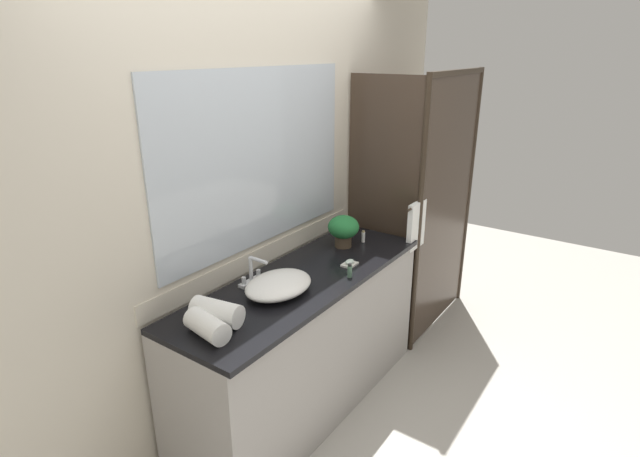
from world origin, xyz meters
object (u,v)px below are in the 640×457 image
(soap_dish, at_px, (350,263))
(rolled_towel_near_edge, at_px, (207,326))
(sink_basin, at_px, (279,285))
(rolled_towel_middle, at_px, (217,312))
(potted_plant, at_px, (343,229))
(faucet, at_px, (252,274))
(amenity_bottle_lotion, at_px, (363,237))
(amenity_bottle_body_wash, at_px, (350,271))

(soap_dish, xyz_separation_m, rolled_towel_near_edge, (-1.04, 0.11, 0.04))
(sink_basin, bearing_deg, rolled_towel_middle, 174.39)
(potted_plant, bearing_deg, sink_basin, -174.69)
(faucet, relative_size, amenity_bottle_lotion, 2.10)
(amenity_bottle_body_wash, height_order, amenity_bottle_lotion, amenity_bottle_body_wash)
(amenity_bottle_lotion, relative_size, rolled_towel_near_edge, 0.35)
(sink_basin, distance_m, potted_plant, 0.76)
(faucet, distance_m, soap_dish, 0.61)
(amenity_bottle_body_wash, distance_m, rolled_towel_middle, 0.83)
(sink_basin, relative_size, amenity_bottle_lotion, 5.06)
(sink_basin, height_order, rolled_towel_near_edge, rolled_towel_near_edge)
(amenity_bottle_lotion, bearing_deg, rolled_towel_near_edge, -179.45)
(amenity_bottle_lotion, height_order, rolled_towel_middle, rolled_towel_middle)
(sink_basin, height_order, amenity_bottle_lotion, sink_basin)
(sink_basin, height_order, amenity_bottle_body_wash, sink_basin)
(faucet, height_order, rolled_towel_middle, faucet)
(sink_basin, xyz_separation_m, rolled_towel_near_edge, (-0.52, -0.01, 0.01))
(amenity_bottle_body_wash, bearing_deg, amenity_bottle_lotion, 22.39)
(sink_basin, relative_size, potted_plant, 1.92)
(faucet, xyz_separation_m, potted_plant, (0.75, -0.12, 0.07))
(soap_dish, relative_size, amenity_bottle_body_wash, 1.19)
(amenity_bottle_lotion, bearing_deg, rolled_towel_middle, 178.32)
(soap_dish, distance_m, amenity_bottle_body_wash, 0.17)
(amenity_bottle_lotion, bearing_deg, faucet, 168.25)
(potted_plant, xyz_separation_m, amenity_bottle_lotion, (0.15, -0.07, -0.09))
(potted_plant, bearing_deg, soap_dish, -140.15)
(amenity_bottle_body_wash, bearing_deg, sink_basin, 150.93)
(potted_plant, height_order, amenity_bottle_lotion, potted_plant)
(faucet, xyz_separation_m, rolled_towel_middle, (-0.41, -0.15, 0.00))
(soap_dish, bearing_deg, rolled_towel_middle, 169.94)
(amenity_bottle_lotion, bearing_deg, sink_basin, -179.86)
(potted_plant, relative_size, rolled_towel_near_edge, 0.92)
(soap_dish, height_order, amenity_bottle_body_wash, amenity_bottle_body_wash)
(faucet, bearing_deg, potted_plant, -8.98)
(sink_basin, relative_size, soap_dish, 4.10)
(potted_plant, distance_m, rolled_towel_near_edge, 1.28)
(faucet, distance_m, potted_plant, 0.77)
(amenity_bottle_lotion, xyz_separation_m, rolled_towel_near_edge, (-1.42, -0.01, 0.01))
(soap_dish, xyz_separation_m, amenity_bottle_lotion, (0.38, 0.13, 0.02))
(soap_dish, relative_size, rolled_towel_near_edge, 0.43)
(sink_basin, xyz_separation_m, amenity_bottle_body_wash, (0.38, -0.21, -0.01))
(amenity_bottle_lotion, xyz_separation_m, rolled_towel_middle, (-1.31, 0.04, 0.02))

